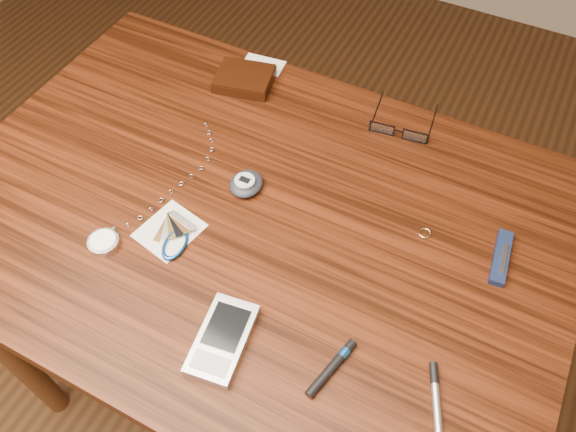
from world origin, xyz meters
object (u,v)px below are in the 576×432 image
pedometer (246,183)px  silver_pen (437,405)px  eyeglasses (399,130)px  pocket_knife (501,257)px  pocket_watch (108,238)px  notepad_keys (173,236)px  desk (255,246)px  pda_phone (222,339)px  wallet_and_card (245,78)px

pedometer → silver_pen: bearing=-27.3°
eyeglasses → pocket_knife: 0.29m
pedometer → eyeglasses: bearing=51.9°
eyeglasses → pocket_watch: eyeglasses is taller
eyeglasses → pocket_watch: size_ratio=0.38×
notepad_keys → eyeglasses: bearing=57.7°
desk → pocket_knife: pocket_knife is taller
pocket_watch → notepad_keys: 0.10m
pedometer → silver_pen: (0.39, -0.20, -0.01)m
notepad_keys → pda_phone: bearing=-35.7°
pda_phone → silver_pen: bearing=9.6°
eyeglasses → silver_pen: bearing=-63.9°
pocket_watch → pda_phone: pda_phone is taller
pedometer → notepad_keys: size_ratio=0.59×
wallet_and_card → pda_phone: 0.53m
pocket_watch → silver_pen: 0.53m
pocket_knife → silver_pen: size_ratio=0.79×
desk → pda_phone: bearing=-70.7°
pocket_knife → silver_pen: (-0.02, -0.25, -0.00)m
pedometer → pocket_knife: bearing=7.3°
wallet_and_card → pocket_knife: 0.56m
wallet_and_card → pedometer: pedometer is taller
desk → notepad_keys: bearing=-129.9°
silver_pen → pocket_knife: bearing=86.3°
pocket_watch → pda_phone: bearing=-14.7°
pocket_watch → pocket_knife: 0.59m
pocket_knife → notepad_keys: bearing=-157.6°
desk → wallet_and_card: bearing=121.7°
desk → silver_pen: bearing=-24.5°
desk → wallet_and_card: 0.33m
wallet_and_card → pocket_knife: bearing=-17.8°
pocket_watch → pocket_knife: size_ratio=3.19×
wallet_and_card → pda_phone: wallet_and_card is taller
pedometer → pocket_knife: 0.41m
pedometer → silver_pen: size_ratio=0.49×
pda_phone → pedometer: size_ratio=2.08×
pedometer → pocket_knife: pedometer is taller
notepad_keys → pocket_knife: (0.46, 0.19, 0.00)m
pocket_watch → wallet_and_card: bearing=89.3°
desk → wallet_and_card: (-0.16, 0.26, 0.11)m
desk → pocket_knife: size_ratio=10.15×
pda_phone → pocket_knife: bearing=45.0°
pocket_watch → pocket_knife: bearing=23.7°
silver_pen → desk: bearing=155.5°
pda_phone → pedometer: 0.27m
silver_pen → pedometer: bearing=152.7°
pocket_watch → pda_phone: size_ratio=2.45×
notepad_keys → silver_pen: size_ratio=0.84×
eyeglasses → pedometer: size_ratio=1.95×
wallet_and_card → silver_pen: bearing=-39.3°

